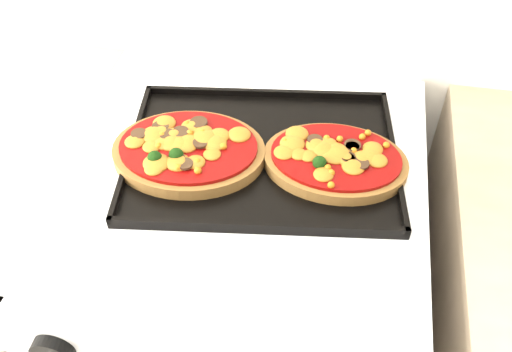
% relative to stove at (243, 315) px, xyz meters
% --- Properties ---
extents(stove, '(0.60, 0.60, 0.91)m').
position_rel_stove_xyz_m(stove, '(0.00, 0.00, 0.00)').
color(stove, silver).
rests_on(stove, floor).
extents(knob_left, '(0.06, 0.02, 0.06)m').
position_rel_stove_xyz_m(knob_left, '(-0.18, -0.33, 0.40)').
color(knob_left, black).
rests_on(knob_left, control_panel).
extents(baking_tray, '(0.47, 0.37, 0.02)m').
position_rel_stove_xyz_m(baking_tray, '(0.03, 0.02, 0.47)').
color(baking_tray, black).
rests_on(baking_tray, stove).
extents(pizza_left, '(0.26, 0.21, 0.04)m').
position_rel_stove_xyz_m(pizza_left, '(-0.08, -0.01, 0.48)').
color(pizza_left, brown).
rests_on(pizza_left, baking_tray).
extents(pizza_right, '(0.23, 0.17, 0.03)m').
position_rel_stove_xyz_m(pizza_right, '(0.15, 0.01, 0.48)').
color(pizza_right, brown).
rests_on(pizza_right, baking_tray).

